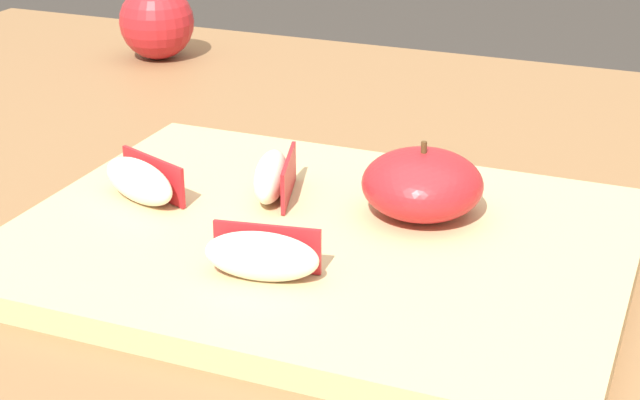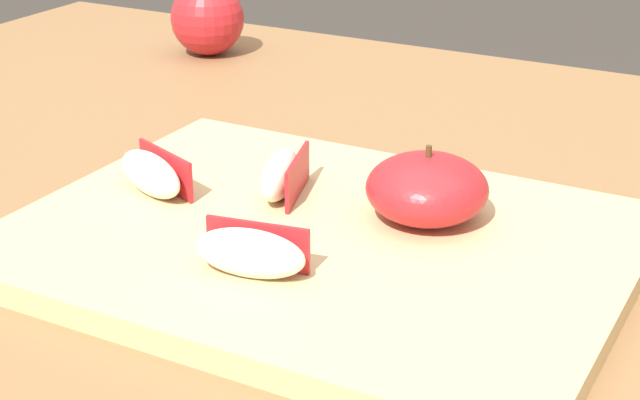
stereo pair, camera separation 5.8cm
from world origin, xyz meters
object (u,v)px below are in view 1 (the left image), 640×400
(apple_half_skin_up, at_px, (422,184))
(apple_wedge_back, at_px, (262,255))
(cutting_board, at_px, (320,243))
(apple_wedge_front, at_px, (272,176))
(whole_apple_crimson, at_px, (157,22))
(apple_wedge_near_knife, at_px, (140,181))

(apple_half_skin_up, relative_size, apple_wedge_back, 1.13)
(cutting_board, relative_size, apple_wedge_front, 5.43)
(apple_half_skin_up, distance_m, whole_apple_crimson, 0.47)
(apple_wedge_near_knife, height_order, whole_apple_crimson, whole_apple_crimson)
(cutting_board, bearing_deg, apple_wedge_front, 142.46)
(apple_half_skin_up, bearing_deg, apple_wedge_front, -174.89)
(cutting_board, height_order, apple_wedge_near_knife, apple_wedge_near_knife)
(apple_half_skin_up, bearing_deg, cutting_board, -137.25)
(cutting_board, xyz_separation_m, apple_wedge_back, (-0.01, -0.07, 0.02))
(apple_wedge_near_knife, bearing_deg, apple_half_skin_up, 15.25)
(apple_wedge_near_knife, xyz_separation_m, whole_apple_crimson, (-0.19, 0.35, 0.01))
(apple_half_skin_up, relative_size, apple_wedge_front, 1.12)
(cutting_board, bearing_deg, apple_wedge_near_knife, -179.36)
(apple_wedge_near_knife, relative_size, whole_apple_crimson, 0.81)
(apple_half_skin_up, xyz_separation_m, apple_wedge_near_knife, (-0.17, -0.05, -0.01))
(cutting_board, relative_size, apple_wedge_near_knife, 5.44)
(apple_half_skin_up, height_order, apple_wedge_back, apple_half_skin_up)
(cutting_board, relative_size, whole_apple_crimson, 4.40)
(whole_apple_crimson, bearing_deg, cutting_board, -47.63)
(apple_wedge_near_knife, height_order, apple_wedge_back, same)
(cutting_board, height_order, apple_wedge_back, apple_wedge_back)
(apple_wedge_near_knife, relative_size, apple_wedge_back, 1.01)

